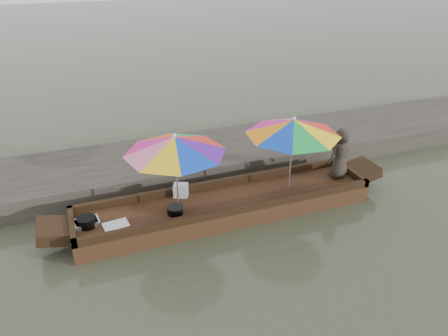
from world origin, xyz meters
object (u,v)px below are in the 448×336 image
object	(u,v)px
supply_bag	(181,190)
tray_crayfish	(87,223)
cooking_pot	(87,222)
umbrella_stern	(291,153)
boat_hull	(226,207)
charcoal_grill	(175,210)
vendor	(340,153)
umbrella_bow	(177,173)
tray_scallop	(116,226)

from	to	relation	value
supply_bag	tray_crayfish	bearing A→B (deg)	-168.24
cooking_pot	umbrella_stern	size ratio (longest dim) A/B	0.18
boat_hull	charcoal_grill	bearing A→B (deg)	-172.29
tray_crayfish	vendor	xyz separation A→B (m)	(5.30, -0.02, 0.52)
charcoal_grill	umbrella_stern	bearing A→B (deg)	3.36
cooking_pot	vendor	distance (m)	5.32
boat_hull	cooking_pot	xyz separation A→B (m)	(-2.67, 0.02, 0.26)
cooking_pot	umbrella_stern	distance (m)	4.14
supply_bag	umbrella_bow	bearing A→B (deg)	-111.73
boat_hull	umbrella_bow	distance (m)	1.36
umbrella_bow	vendor	bearing A→B (deg)	0.54
boat_hull	charcoal_grill	xyz separation A→B (m)	(-1.08, -0.15, 0.24)
tray_scallop	supply_bag	world-z (taller)	supply_bag
boat_hull	tray_crayfish	bearing A→B (deg)	178.92
tray_crayfish	umbrella_bow	bearing A→B (deg)	-1.69
charcoal_grill	umbrella_bow	bearing A→B (deg)	53.66
boat_hull	tray_scallop	distance (m)	2.21
tray_scallop	charcoal_grill	world-z (taller)	charcoal_grill
cooking_pot	vendor	size ratio (longest dim) A/B	0.30
cooking_pot	umbrella_stern	xyz separation A→B (m)	(4.09, -0.02, 0.69)
boat_hull	umbrella_stern	distance (m)	1.70
boat_hull	tray_crayfish	xyz separation A→B (m)	(-2.68, 0.05, 0.22)
boat_hull	cooking_pot	distance (m)	2.69
boat_hull	tray_scallop	world-z (taller)	tray_scallop
tray_scallop	supply_bag	distance (m)	1.54
vendor	umbrella_bow	size ratio (longest dim) A/B	0.60
boat_hull	umbrella_bow	xyz separation A→B (m)	(-0.97, 0.00, 0.95)
boat_hull	tray_scallop	bearing A→B (deg)	-174.50
supply_bag	vendor	world-z (taller)	vendor
boat_hull	tray_scallop	size ratio (longest dim) A/B	13.46
umbrella_stern	tray_crayfish	bearing A→B (deg)	179.30
tray_crayfish	cooking_pot	bearing A→B (deg)	-84.79
tray_scallop	umbrella_bow	distance (m)	1.44
charcoal_grill	vendor	world-z (taller)	vendor
tray_scallop	tray_crayfish	bearing A→B (deg)	151.66
tray_crayfish	charcoal_grill	size ratio (longest dim) A/B	1.51
umbrella_bow	umbrella_stern	world-z (taller)	same
charcoal_grill	tray_crayfish	bearing A→B (deg)	172.96
cooking_pot	tray_scallop	size ratio (longest dim) A/B	0.76
supply_bag	charcoal_grill	bearing A→B (deg)	-115.76
tray_crayfish	tray_scallop	size ratio (longest dim) A/B	1.00
supply_bag	tray_scallop	bearing A→B (deg)	-154.91
tray_scallop	umbrella_stern	xyz separation A→B (m)	(3.61, 0.21, 0.74)
tray_scallop	vendor	size ratio (longest dim) A/B	0.39
boat_hull	umbrella_bow	size ratio (longest dim) A/B	3.17
vendor	umbrella_stern	bearing A→B (deg)	-13.54
cooking_pot	charcoal_grill	size ratio (longest dim) A/B	1.15
boat_hull	supply_bag	distance (m)	0.96
umbrella_stern	charcoal_grill	bearing A→B (deg)	-176.64
boat_hull	supply_bag	world-z (taller)	supply_bag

